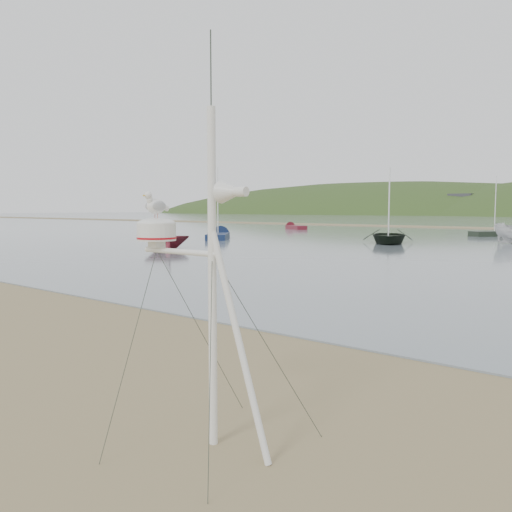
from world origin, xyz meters
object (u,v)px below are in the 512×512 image
Objects in this scene: dinghy_red_far at (292,227)px; sailboat_blue_near at (220,235)px; mast_rig at (206,348)px; boat_red at (167,226)px; sailboat_dark_mid at (508,233)px; boat_dark at (389,208)px.

sailboat_blue_near is at bearing -70.78° from dinghy_red_far.
boat_red is (-23.46, 19.64, 0.44)m from mast_rig.
mast_rig reaches higher than boat_red.
mast_rig is 43.41m from sailboat_blue_near.
boat_red is 0.48× the size of sailboat_dark_mid.
dinghy_red_far is at bearing 109.22° from sailboat_blue_near.
mast_rig is at bearing -94.57° from boat_dark.
mast_rig is 37.09m from boat_dark.
boat_red is 0.45× the size of sailboat_blue_near.
boat_red is at bearing -111.62° from sailboat_dark_mid.
boat_dark is 29.83m from dinghy_red_far.
sailboat_dark_mid is at bearing 46.92° from sailboat_blue_near.
sailboat_dark_mid reaches higher than boat_red.
sailboat_blue_near is at bearing 162.13° from boat_dark.
boat_red is 13.53m from sailboat_blue_near.
boat_red reaches higher than dinghy_red_far.
sailboat_blue_near is (-6.40, 11.86, -1.28)m from boat_red.
sailboat_dark_mid is (3.86, 17.97, -2.46)m from boat_dark.
boat_dark reaches higher than mast_rig.
sailboat_blue_near reaches higher than sailboat_dark_mid.
sailboat_blue_near is at bearing 133.47° from mast_rig.
dinghy_red_far is at bearing 138.11° from boat_red.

